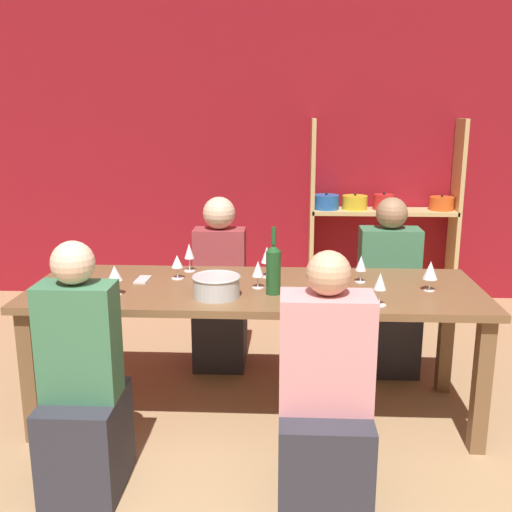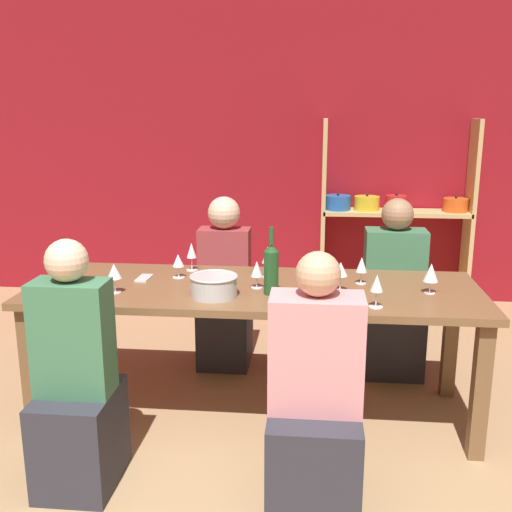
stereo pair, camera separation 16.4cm
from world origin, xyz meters
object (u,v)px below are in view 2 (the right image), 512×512
Objects in this scene: person_far_a at (225,301)px; wine_glass_red_a at (257,270)px; dining_table at (254,302)px; person_near_a at (77,396)px; shelf_unit at (392,240)px; wine_glass_red_c at (362,266)px; wine_glass_red_f at (191,252)px; mixing_bowl at (214,285)px; wine_glass_red_b at (114,272)px; wine_glass_white_a at (178,262)px; cell_phone at (144,278)px; wine_bottle_green at (271,268)px; person_near_b at (314,416)px; person_far_b at (392,308)px; wine_glass_white_b at (268,256)px; wine_glass_red_g at (377,285)px; wine_glass_red_e at (431,273)px; wine_glass_red_d at (341,270)px.

wine_glass_red_a is at bearing 111.43° from person_far_a.
dining_table is 2.10× the size of person_near_a.
shelf_unit is 10.64× the size of wine_glass_red_c.
wine_glass_red_f is at bearing 143.81° from dining_table.
mixing_bowl is 0.55m from wine_glass_red_f.
shelf_unit reaches higher than wine_glass_red_b.
person_far_a is at bearing 72.49° from wine_glass_white_a.
wine_bottle_green is at bearing -16.08° from cell_phone.
person_near_b is (1.00, -0.87, -0.35)m from cell_phone.
wine_glass_white_a reaches higher than cell_phone.
person_far_b is at bearing 41.42° from wine_glass_red_a.
person_far_a is at bearing 122.60° from wine_glass_white_b.
wine_glass_red_f is at bearing 71.51° from person_far_a.
wine_bottle_green is at bearing 4.00° from wine_glass_red_b.
person_far_a reaches higher than wine_glass_white_a.
person_near_a is at bearing -136.82° from wine_glass_red_a.
wine_glass_red_b is 1.31m from person_near_b.
wine_glass_red_b is at bearing -167.20° from wine_glass_red_c.
cell_phone is at bearing -129.47° from shelf_unit.
cell_phone is (-1.29, 0.39, -0.11)m from wine_glass_red_g.
person_near_a is (-1.70, -0.71, -0.44)m from wine_glass_red_e.
wine_glass_red_d reaches higher than dining_table.
wine_glass_red_b is 0.58m from wine_glass_red_f.
wine_glass_red_e reaches higher than dining_table.
wine_glass_red_f is at bearing 18.06° from person_far_b.
person_far_b is at bearing 23.80° from wine_glass_white_a.
dining_table is at bearing 178.10° from wine_glass_red_e.
wine_glass_red_d is 0.47m from wine_glass_white_b.
wine_glass_red_e is at bearing -22.39° from wine_glass_red_c.
person_near_a is (-0.55, -0.55, -0.39)m from mixing_bowl.
wine_glass_red_a is 0.23m from wine_glass_white_b.
shelf_unit is 2.99m from person_near_b.
wine_glass_red_c is 1.03m from wine_glass_red_f.
wine_glass_white_a is (-0.26, 0.33, 0.04)m from mixing_bowl.
wine_glass_red_a is 0.13× the size of person_near_b.
wine_glass_red_d is 0.48m from wine_glass_red_e.
wine_glass_red_c is (0.59, 0.11, 0.20)m from dining_table.
wine_glass_red_g is (0.64, -0.30, 0.21)m from dining_table.
mixing_bowl is 0.47m from wine_glass_white_b.
wine_glass_red_d is 0.14× the size of person_near_a.
wine_glass_red_d is at bearing 134.72° from person_far_a.
person_far_a reaches higher than wine_glass_white_b.
shelf_unit reaches higher than wine_glass_red_a.
person_far_a is (-0.91, 1.02, -0.44)m from wine_glass_red_g.
mixing_bowl is 1.56× the size of wine_glass_red_e.
wine_glass_red_c reaches higher than cell_phone.
wine_glass_red_d is at bearing 14.10° from wine_bottle_green.
wine_glass_red_g is 1.35m from cell_phone.
wine_glass_red_e is 0.14× the size of person_near_a.
shelf_unit is 2.49m from wine_glass_white_a.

